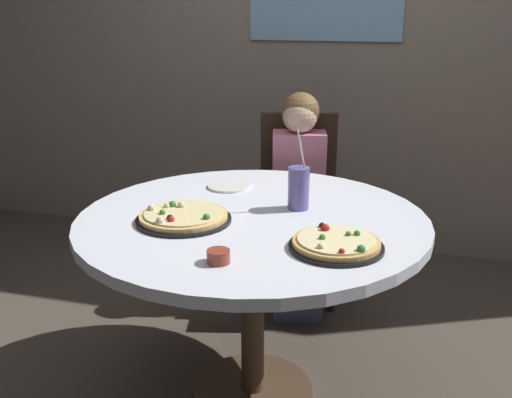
% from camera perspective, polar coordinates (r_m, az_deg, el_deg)
% --- Properties ---
extents(ground_plane, '(8.00, 8.00, 0.00)m').
position_cam_1_polar(ground_plane, '(2.49, -0.32, -18.12)').
color(ground_plane, '#4C4238').
extents(wall_with_window, '(5.20, 0.14, 2.90)m').
position_cam_1_polar(wall_with_window, '(3.67, 7.19, 17.66)').
color(wall_with_window, gray).
rests_on(wall_with_window, ground_plane).
extents(dining_table, '(1.28, 1.28, 0.75)m').
position_cam_1_polar(dining_table, '(2.17, -0.35, -3.94)').
color(dining_table, silver).
rests_on(dining_table, ground_plane).
extents(chair_wooden, '(0.48, 0.48, 0.95)m').
position_cam_1_polar(chair_wooden, '(3.09, 4.10, 0.33)').
color(chair_wooden, '#382619').
rests_on(chair_wooden, ground_plane).
extents(diner_child, '(0.33, 0.43, 1.08)m').
position_cam_1_polar(diner_child, '(2.93, 4.11, -1.62)').
color(diner_child, '#3F4766').
rests_on(diner_child, ground_plane).
extents(pizza_veggie, '(0.34, 0.34, 0.05)m').
position_cam_1_polar(pizza_veggie, '(2.10, -7.08, -1.72)').
color(pizza_veggie, black).
rests_on(pizza_veggie, dining_table).
extents(pizza_cheese, '(0.30, 0.30, 0.05)m').
position_cam_1_polar(pizza_cheese, '(1.87, 7.78, -4.31)').
color(pizza_cheese, black).
rests_on(pizza_cheese, dining_table).
extents(soda_cup, '(0.08, 0.08, 0.31)m').
position_cam_1_polar(soda_cup, '(2.20, 4.16, 1.08)').
color(soda_cup, '#6659A5').
rests_on(soda_cup, dining_table).
extents(sauce_bowl, '(0.07, 0.07, 0.04)m').
position_cam_1_polar(sauce_bowl, '(1.75, -3.66, -5.57)').
color(sauce_bowl, brown).
rests_on(sauce_bowl, dining_table).
extents(plate_small, '(0.18, 0.18, 0.01)m').
position_cam_1_polar(plate_small, '(2.48, -2.62, 1.25)').
color(plate_small, white).
rests_on(plate_small, dining_table).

